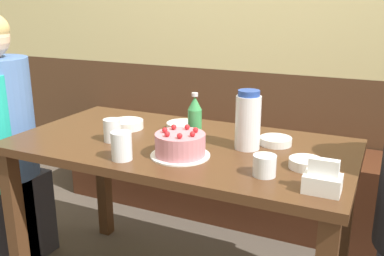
# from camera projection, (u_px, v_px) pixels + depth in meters

# --- Properties ---
(back_wall) EXTENTS (4.80, 0.04, 2.50)m
(back_wall) POSITION_uv_depth(u_px,v_px,m) (260.00, 6.00, 2.49)
(back_wall) COLOR brown
(back_wall) RESTS_ON ground_plane
(bench_seat) EXTENTS (2.31, 0.38, 0.48)m
(bench_seat) POSITION_uv_depth(u_px,v_px,m) (242.00, 180.00, 2.59)
(bench_seat) COLOR #472314
(bench_seat) RESTS_ON ground_plane
(dining_table) EXTENTS (1.37, 0.72, 0.73)m
(dining_table) POSITION_uv_depth(u_px,v_px,m) (180.00, 165.00, 1.76)
(dining_table) COLOR #4C2D19
(dining_table) RESTS_ON ground_plane
(birthday_cake) EXTENTS (0.22, 0.22, 0.11)m
(birthday_cake) POSITION_uv_depth(u_px,v_px,m) (180.00, 145.00, 1.56)
(birthday_cake) COLOR white
(birthday_cake) RESTS_ON dining_table
(water_pitcher) EXTENTS (0.10, 0.10, 0.23)m
(water_pitcher) POSITION_uv_depth(u_px,v_px,m) (248.00, 121.00, 1.63)
(water_pitcher) COLOR white
(water_pitcher) RESTS_ON dining_table
(soju_bottle) EXTENTS (0.06, 0.06, 0.21)m
(soju_bottle) POSITION_uv_depth(u_px,v_px,m) (195.00, 119.00, 1.70)
(soju_bottle) COLOR #388E4C
(soju_bottle) RESTS_ON dining_table
(napkin_holder) EXTENTS (0.11, 0.08, 0.11)m
(napkin_holder) POSITION_uv_depth(u_px,v_px,m) (323.00, 180.00, 1.27)
(napkin_holder) COLOR white
(napkin_holder) RESTS_ON dining_table
(bowl_soup_white) EXTENTS (0.11, 0.11, 0.03)m
(bowl_soup_white) POSITION_uv_depth(u_px,v_px,m) (306.00, 163.00, 1.46)
(bowl_soup_white) COLOR white
(bowl_soup_white) RESTS_ON dining_table
(bowl_rice_small) EXTENTS (0.15, 0.15, 0.04)m
(bowl_rice_small) POSITION_uv_depth(u_px,v_px,m) (127.00, 124.00, 1.91)
(bowl_rice_small) COLOR white
(bowl_rice_small) RESTS_ON dining_table
(bowl_side_dish) EXTENTS (0.15, 0.15, 0.03)m
(bowl_side_dish) POSITION_uv_depth(u_px,v_px,m) (183.00, 126.00, 1.90)
(bowl_side_dish) COLOR white
(bowl_side_dish) RESTS_ON dining_table
(bowl_sauce_shallow) EXTENTS (0.13, 0.13, 0.03)m
(bowl_sauce_shallow) POSITION_uv_depth(u_px,v_px,m) (276.00, 141.00, 1.70)
(bowl_sauce_shallow) COLOR white
(bowl_sauce_shallow) RESTS_ON dining_table
(glass_water_tall) EXTENTS (0.08, 0.08, 0.10)m
(glass_water_tall) POSITION_uv_depth(u_px,v_px,m) (122.00, 146.00, 1.53)
(glass_water_tall) COLOR silver
(glass_water_tall) RESTS_ON dining_table
(glass_tumbler_short) EXTENTS (0.08, 0.08, 0.07)m
(glass_tumbler_short) POSITION_uv_depth(u_px,v_px,m) (264.00, 165.00, 1.39)
(glass_tumbler_short) COLOR silver
(glass_tumbler_short) RESTS_ON dining_table
(glass_shot_small) EXTENTS (0.07, 0.07, 0.09)m
(glass_shot_small) POSITION_uv_depth(u_px,v_px,m) (112.00, 130.00, 1.73)
(glass_shot_small) COLOR silver
(glass_shot_small) RESTS_ON dining_table
(person_teal_shirt) EXTENTS (0.34, 0.34, 1.24)m
(person_teal_shirt) POSITION_uv_depth(u_px,v_px,m) (0.00, 145.00, 2.08)
(person_teal_shirt) COLOR #33333D
(person_teal_shirt) RESTS_ON ground_plane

